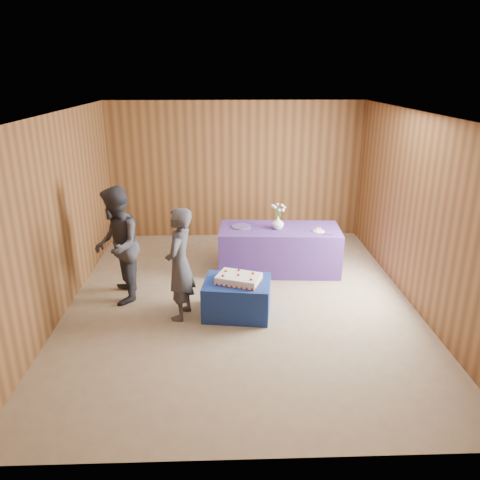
{
  "coord_description": "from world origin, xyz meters",
  "views": [
    {
      "loc": [
        -0.23,
        -6.2,
        3.22
      ],
      "look_at": [
        -0.01,
        0.1,
        0.93
      ],
      "focal_mm": 35.0,
      "sensor_mm": 36.0,
      "label": 1
    }
  ],
  "objects_px": {
    "cake_table": "(237,298)",
    "guest_right": "(117,246)",
    "serving_table": "(279,249)",
    "vase": "(278,223)",
    "sheet_cake": "(239,279)",
    "guest_left": "(180,264)"
  },
  "relations": [
    {
      "from": "sheet_cake",
      "to": "guest_right",
      "type": "bearing_deg",
      "value": -175.7
    },
    {
      "from": "cake_table",
      "to": "guest_right",
      "type": "bearing_deg",
      "value": 171.59
    },
    {
      "from": "guest_left",
      "to": "guest_right",
      "type": "xyz_separation_m",
      "value": [
        -0.94,
        0.54,
        0.07
      ]
    },
    {
      "from": "serving_table",
      "to": "guest_right",
      "type": "xyz_separation_m",
      "value": [
        -2.47,
        -1.03,
        0.48
      ]
    },
    {
      "from": "serving_table",
      "to": "guest_left",
      "type": "xyz_separation_m",
      "value": [
        -1.53,
        -1.57,
        0.41
      ]
    },
    {
      "from": "vase",
      "to": "guest_right",
      "type": "xyz_separation_m",
      "value": [
        -2.43,
        -1.0,
        0.0
      ]
    },
    {
      "from": "guest_right",
      "to": "sheet_cake",
      "type": "bearing_deg",
      "value": 63.55
    },
    {
      "from": "guest_right",
      "to": "vase",
      "type": "bearing_deg",
      "value": 102.82
    },
    {
      "from": "serving_table",
      "to": "guest_left",
      "type": "distance_m",
      "value": 2.23
    },
    {
      "from": "serving_table",
      "to": "guest_right",
      "type": "bearing_deg",
      "value": -153.85
    },
    {
      "from": "guest_right",
      "to": "guest_left",
      "type": "bearing_deg",
      "value": 50.48
    },
    {
      "from": "vase",
      "to": "sheet_cake",
      "type": "bearing_deg",
      "value": -114.57
    },
    {
      "from": "sheet_cake",
      "to": "serving_table",
      "type": "bearing_deg",
      "value": 85.9
    },
    {
      "from": "cake_table",
      "to": "sheet_cake",
      "type": "relative_size",
      "value": 1.29
    },
    {
      "from": "cake_table",
      "to": "guest_right",
      "type": "relative_size",
      "value": 0.53
    },
    {
      "from": "serving_table",
      "to": "guest_left",
      "type": "bearing_deg",
      "value": -130.69
    },
    {
      "from": "serving_table",
      "to": "vase",
      "type": "bearing_deg",
      "value": -139.88
    },
    {
      "from": "guest_left",
      "to": "serving_table",
      "type": "bearing_deg",
      "value": 149.47
    },
    {
      "from": "sheet_cake",
      "to": "vase",
      "type": "distance_m",
      "value": 1.7
    },
    {
      "from": "sheet_cake",
      "to": "cake_table",
      "type": "bearing_deg",
      "value": 156.71
    },
    {
      "from": "sheet_cake",
      "to": "guest_left",
      "type": "xyz_separation_m",
      "value": [
        -0.79,
        -0.02,
        0.23
      ]
    },
    {
      "from": "sheet_cake",
      "to": "vase",
      "type": "height_order",
      "value": "vase"
    }
  ]
}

